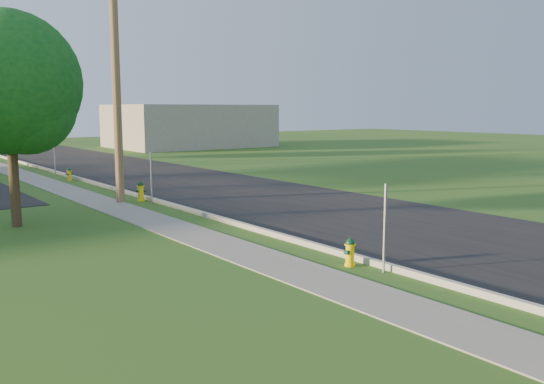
# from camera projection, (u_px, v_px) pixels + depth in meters

# --- Properties ---
(road) EXTENTS (8.00, 120.00, 0.02)m
(road) POSITION_uv_depth(u_px,v_px,m) (341.00, 214.00, 19.93)
(road) COLOR black
(road) RESTS_ON ground
(curb) EXTENTS (0.15, 120.00, 0.15)m
(curb) POSITION_uv_depth(u_px,v_px,m) (246.00, 226.00, 17.53)
(curb) COLOR #AAA69A
(curb) RESTS_ON ground
(sidewalk) EXTENTS (1.50, 120.00, 0.03)m
(sidewalk) POSITION_uv_depth(u_px,v_px,m) (195.00, 236.00, 16.50)
(sidewalk) COLOR gray
(sidewalk) RESTS_ON ground
(utility_pole_mid) EXTENTS (1.40, 0.32, 9.80)m
(utility_pole_mid) POSITION_uv_depth(u_px,v_px,m) (116.00, 73.00, 21.71)
(utility_pole_mid) COLOR brown
(utility_pole_mid) RESTS_ON ground
(utility_pole_far) EXTENTS (1.40, 0.32, 9.50)m
(utility_pole_far) POSITION_uv_depth(u_px,v_px,m) (4.00, 90.00, 35.95)
(utility_pole_far) COLOR brown
(utility_pole_far) RESTS_ON ground
(sign_post_near) EXTENTS (0.05, 0.04, 2.00)m
(sign_post_near) POSITION_uv_depth(u_px,v_px,m) (385.00, 229.00, 12.67)
(sign_post_near) COLOR gray
(sign_post_near) RESTS_ON ground
(sign_post_mid) EXTENTS (0.05, 0.04, 2.00)m
(sign_post_mid) POSITION_uv_depth(u_px,v_px,m) (151.00, 178.00, 21.99)
(sign_post_mid) COLOR gray
(sign_post_mid) RESTS_ON ground
(sign_post_far) EXTENTS (0.05, 0.04, 2.00)m
(sign_post_far) POSITION_uv_depth(u_px,v_px,m) (55.00, 157.00, 31.63)
(sign_post_far) COLOR gray
(sign_post_far) RESTS_ON ground
(distant_building) EXTENTS (14.00, 10.00, 4.00)m
(distant_building) POSITION_uv_depth(u_px,v_px,m) (190.00, 126.00, 55.34)
(distant_building) COLOR gray
(distant_building) RESTS_ON ground
(tree_verge) EXTENTS (4.33, 4.33, 6.56)m
(tree_verge) POSITION_uv_depth(u_px,v_px,m) (12.00, 88.00, 17.24)
(tree_verge) COLOR #322317
(tree_verge) RESTS_ON ground
(hydrant_near) EXTENTS (0.35, 0.31, 0.68)m
(hydrant_near) POSITION_uv_depth(u_px,v_px,m) (350.00, 252.00, 13.31)
(hydrant_near) COLOR #FFD200
(hydrant_near) RESTS_ON ground
(hydrant_mid) EXTENTS (0.42, 0.37, 0.80)m
(hydrant_mid) POSITION_uv_depth(u_px,v_px,m) (141.00, 191.00, 22.70)
(hydrant_mid) COLOR yellow
(hydrant_mid) RESTS_ON ground
(hydrant_far) EXTENTS (0.35, 0.32, 0.68)m
(hydrant_far) POSITION_uv_depth(u_px,v_px,m) (69.00, 174.00, 29.08)
(hydrant_far) COLOR gold
(hydrant_far) RESTS_ON ground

